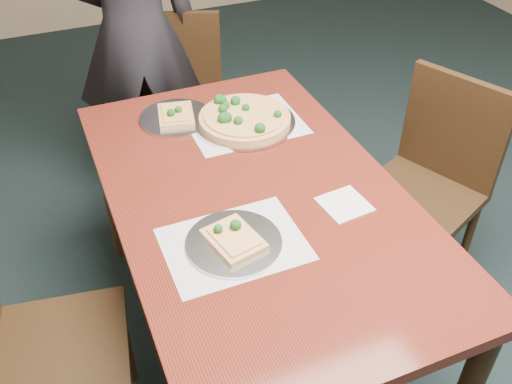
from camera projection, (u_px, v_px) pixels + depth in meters
name	position (u px, v px, depth m)	size (l,w,h in m)	color
dining_table	(256.00, 214.00, 1.89)	(0.90, 1.50, 0.75)	#501610
chair_far	(179.00, 101.00, 2.76)	(0.54, 0.54, 0.91)	black
chair_left	(25.00, 345.00, 1.65)	(0.48, 0.48, 0.91)	black
chair_right	(431.00, 176.00, 2.28)	(0.55, 0.55, 0.91)	black
diner	(134.00, 34.00, 2.59)	(0.61, 0.40, 1.68)	black
placemat_main	(245.00, 123.00, 2.15)	(0.42, 0.32, 0.00)	white
placemat_near	(234.00, 244.00, 1.64)	(0.40, 0.30, 0.00)	white
pizza_pan	(244.00, 118.00, 2.14)	(0.38, 0.38, 0.07)	silver
slice_plate_near	(234.00, 241.00, 1.64)	(0.28, 0.28, 0.06)	silver
slice_plate_far	(176.00, 116.00, 2.17)	(0.28, 0.28, 0.06)	silver
napkin	(344.00, 204.00, 1.78)	(0.14, 0.14, 0.01)	white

